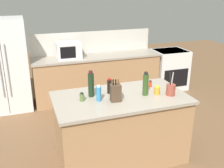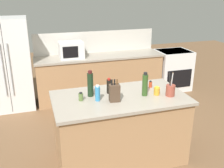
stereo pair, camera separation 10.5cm
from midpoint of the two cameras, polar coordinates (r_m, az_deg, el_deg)
ground_plane at (r=3.92m, az=0.93°, el=-15.44°), size 14.00×14.00×0.00m
back_counter_run at (r=5.67m, az=-3.75°, el=1.58°), size 2.69×0.66×0.94m
wall_backsplash at (r=5.78m, az=-4.76°, el=9.10°), size 2.65×0.03×0.46m
kitchen_island at (r=3.66m, az=0.97°, el=-9.44°), size 1.76×0.97×0.94m
refrigerator at (r=5.44m, az=-22.84°, el=3.74°), size 0.86×0.75×1.77m
range_oven at (r=6.34m, az=11.86°, el=3.18°), size 0.76×0.65×0.92m
microwave at (r=5.38m, az=-10.00°, el=7.25°), size 0.48×0.39×0.32m
knife_block at (r=3.27m, az=-0.13°, el=-1.91°), size 0.14×0.11×0.29m
utensil_crock at (r=3.54m, az=11.84°, el=-1.13°), size 0.12×0.12×0.32m
spice_jar_paprika at (r=3.80m, az=7.53°, el=0.02°), size 0.05×0.05×0.10m
dish_soap_bottle at (r=3.29m, az=-3.84°, el=-2.09°), size 0.06×0.06×0.21m
honey_jar at (r=3.54m, az=8.96°, el=-1.40°), size 0.08×0.08×0.12m
spice_jar_oregano at (r=3.33m, az=-7.48°, el=-2.85°), size 0.06×0.06×0.11m
wine_bottle at (r=3.41m, az=-5.47°, el=-0.10°), size 0.08×0.08×0.35m
olive_oil_bottle at (r=3.46m, az=6.45°, el=-0.07°), size 0.07×0.07×0.32m
soy_sauce_bottle at (r=3.52m, az=-1.41°, el=-0.48°), size 0.06×0.06×0.21m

